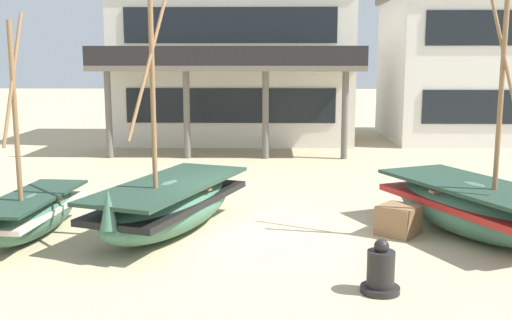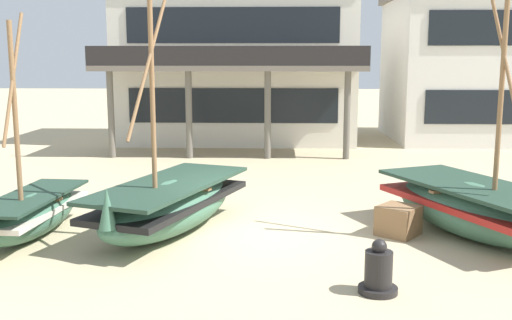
# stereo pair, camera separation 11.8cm
# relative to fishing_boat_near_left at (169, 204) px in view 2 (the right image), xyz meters

# --- Properties ---
(ground_plane) EXTENTS (120.00, 120.00, 0.00)m
(ground_plane) POSITION_rel_fishing_boat_near_left_xyz_m (1.82, 0.01, -0.60)
(ground_plane) COLOR tan
(fishing_boat_near_left) EXTENTS (3.13, 4.89, 5.47)m
(fishing_boat_near_left) POSITION_rel_fishing_boat_near_left_xyz_m (0.00, 0.00, 0.00)
(fishing_boat_near_left) COLOR #427056
(fishing_boat_near_left) RESTS_ON ground
(fishing_boat_centre_large) EXTENTS (3.44, 4.75, 5.68)m
(fishing_boat_centre_large) POSITION_rel_fishing_boat_near_left_xyz_m (6.40, -0.07, 0.01)
(fishing_boat_centre_large) COLOR #427056
(fishing_boat_centre_large) RESTS_ON ground
(fishing_boat_far_right) EXTENTS (1.39, 3.52, 4.58)m
(fishing_boat_far_right) POSITION_rel_fishing_boat_near_left_xyz_m (-2.83, -0.37, -0.11)
(fishing_boat_far_right) COLOR #427056
(fishing_boat_far_right) RESTS_ON ground
(capstan_winch) EXTENTS (0.63, 0.63, 0.88)m
(capstan_winch) POSITION_rel_fishing_boat_near_left_xyz_m (3.91, -3.26, -0.26)
(capstan_winch) COLOR black
(capstan_winch) RESTS_ON ground
(cargo_crate) EXTENTS (1.06, 1.06, 0.63)m
(cargo_crate) POSITION_rel_fishing_boat_near_left_xyz_m (4.85, -0.07, -0.29)
(cargo_crate) COLOR olive
(cargo_crate) RESTS_ON ground
(harbor_building_main) EXTENTS (10.56, 8.64, 6.71)m
(harbor_building_main) POSITION_rel_fishing_boat_near_left_xyz_m (0.48, 14.76, 2.76)
(harbor_building_main) COLOR silver
(harbor_building_main) RESTS_ON ground
(harbor_building_annex) EXTENTS (9.61, 6.84, 6.56)m
(harbor_building_annex) POSITION_rel_fishing_boat_near_left_xyz_m (12.14, 15.41, 2.69)
(harbor_building_annex) COLOR white
(harbor_building_annex) RESTS_ON ground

